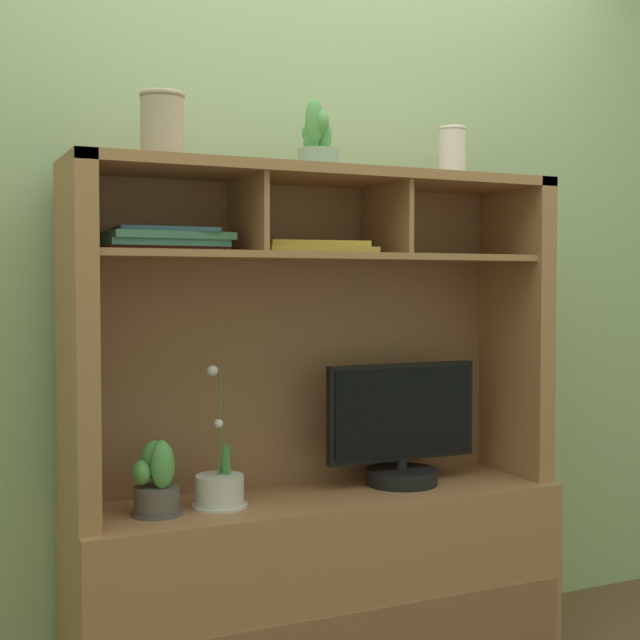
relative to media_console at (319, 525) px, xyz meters
The scene contains 10 objects.
back_wall 0.97m from the media_console, 90.00° to the left, with size 6.00×0.02×2.80m, color #9CB382.
media_console is the anchor object (origin of this frame).
tv_monitor 0.39m from the media_console, ahead, with size 0.51×0.23×0.38m.
potted_orchid 0.36m from the media_console, behind, with size 0.16×0.16×0.41m.
potted_fern 0.55m from the media_console, behind, with size 0.14×0.14×0.21m.
magazine_stack_left 0.84m from the media_console, 157.81° to the right, with size 0.35×0.25×0.04m.
magazine_stack_centre 0.98m from the media_console, behind, with size 0.36×0.25×0.06m.
potted_succulent 1.15m from the media_console, 107.19° to the left, with size 0.14×0.14×0.21m.
ceramic_vase 1.26m from the media_console, ahead, with size 0.09×0.09×0.17m.
accent_vase 1.26m from the media_console, behind, with size 0.13×0.13×0.18m.
Camera 1 is at (-1.12, -2.42, 1.19)m, focal length 49.70 mm.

